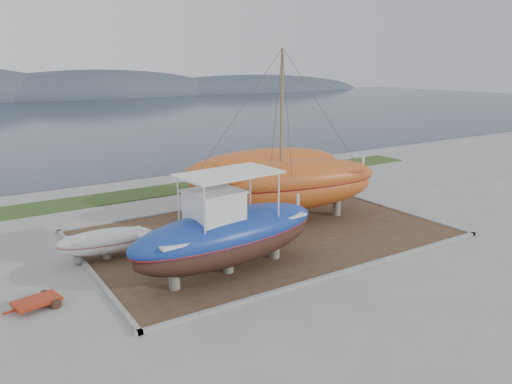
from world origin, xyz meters
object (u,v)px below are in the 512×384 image
orange_sailboat (290,138)px  orange_bare_hull (265,178)px  white_dinghy (106,244)px  blue_caique (228,224)px  red_trailer (37,304)px

orange_sailboat → orange_bare_hull: orange_sailboat is taller
white_dinghy → orange_sailboat: bearing=6.0°
white_dinghy → orange_sailboat: orange_sailboat is taller
white_dinghy → orange_sailboat: 11.14m
white_dinghy → orange_bare_hull: orange_bare_hull is taller
orange_bare_hull → blue_caique: bearing=-126.2°
white_dinghy → orange_bare_hull: bearing=24.1°
orange_bare_hull → red_trailer: orange_bare_hull is taller
white_dinghy → red_trailer: white_dinghy is taller
orange_sailboat → red_trailer: orange_sailboat is taller
orange_sailboat → orange_bare_hull: (0.81, 3.64, -3.01)m
blue_caique → orange_bare_hull: bearing=42.1°
orange_sailboat → red_trailer: (-13.97, -3.24, -4.63)m
blue_caique → orange_sailboat: 8.21m
blue_caique → red_trailer: bearing=166.0°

